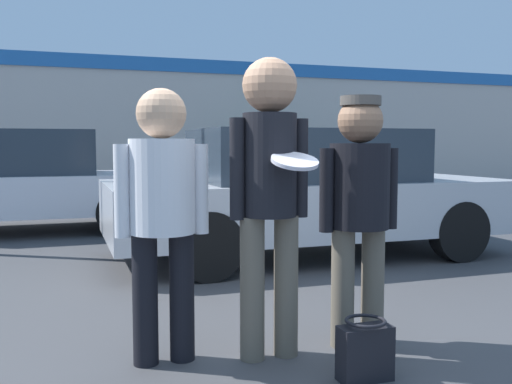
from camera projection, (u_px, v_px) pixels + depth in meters
The scene contains 9 objects.
ground_plane at pixel (281, 345), 3.72m from camera, with size 56.00×56.00×0.00m, color #3F3F42.
storefront_building at pixel (123, 129), 12.49m from camera, with size 24.00×0.22×3.22m.
person_left at pixel (162, 201), 3.36m from camera, with size 0.56×0.39×1.63m.
person_middle_with_frisbee at pixel (270, 179), 3.42m from camera, with size 0.50×0.54×1.82m.
person_right at pixel (359, 197), 3.66m from camera, with size 0.55×0.38×1.61m.
parked_car_near at pixel (308, 192), 6.67m from camera, with size 4.66×1.92×1.48m.
parked_car_far at pixel (20, 181), 8.49m from camera, with size 4.29×1.87×1.52m.
shrub at pixel (279, 169), 12.75m from camera, with size 1.51×1.51×1.51m.
handbag at pixel (365, 351), 3.15m from camera, with size 0.30×0.23×0.35m.
Camera 1 is at (-1.33, -3.38, 1.31)m, focal length 40.00 mm.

